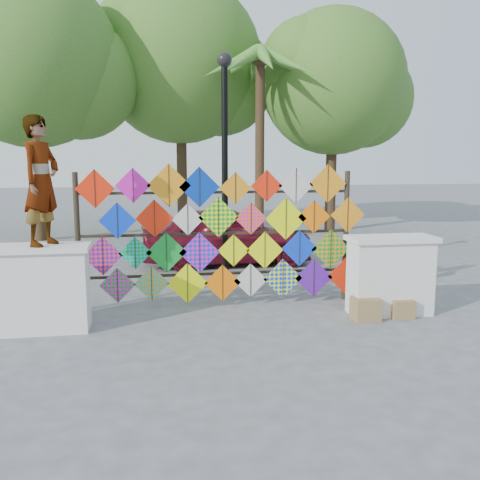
# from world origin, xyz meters

# --- Properties ---
(ground) EXTENTS (80.00, 80.00, 0.00)m
(ground) POSITION_xyz_m (0.00, 0.00, 0.00)
(ground) COLOR gray
(ground) RESTS_ON ground
(parapet_left) EXTENTS (1.40, 0.65, 1.28)m
(parapet_left) POSITION_xyz_m (-2.70, -0.20, 0.65)
(parapet_left) COLOR white
(parapet_left) RESTS_ON ground
(parapet_right) EXTENTS (1.40, 0.65, 1.28)m
(parapet_right) POSITION_xyz_m (2.70, -0.20, 0.65)
(parapet_right) COLOR white
(parapet_right) RESTS_ON ground
(kite_rack) EXTENTS (5.02, 0.24, 2.44)m
(kite_rack) POSITION_xyz_m (0.13, 0.73, 1.21)
(kite_rack) COLOR black
(kite_rack) RESTS_ON ground
(tree_west) EXTENTS (5.85, 5.20, 8.01)m
(tree_west) POSITION_xyz_m (-4.40, 9.03, 5.38)
(tree_west) COLOR #422D1C
(tree_west) RESTS_ON ground
(tree_mid) EXTENTS (6.30, 5.60, 8.61)m
(tree_mid) POSITION_xyz_m (0.11, 11.03, 5.77)
(tree_mid) COLOR #422D1C
(tree_mid) RESTS_ON ground
(tree_east) EXTENTS (5.40, 4.80, 7.42)m
(tree_east) POSITION_xyz_m (5.09, 9.53, 4.99)
(tree_east) COLOR #422D1C
(tree_east) RESTS_ON ground
(palm_tree) EXTENTS (3.62, 3.62, 5.83)m
(palm_tree) POSITION_xyz_m (2.20, 8.00, 4.95)
(palm_tree) COLOR #422D1C
(palm_tree) RESTS_ON ground
(vendor_woman) EXTENTS (0.70, 0.80, 1.84)m
(vendor_woman) POSITION_xyz_m (-2.63, -0.20, 2.20)
(vendor_woman) COLOR #99999E
(vendor_woman) RESTS_ON parapet_left
(sedan) EXTENTS (4.11, 1.71, 1.39)m
(sedan) POSITION_xyz_m (0.66, 4.32, 0.70)
(sedan) COLOR maroon
(sedan) RESTS_ON ground
(lamppost) EXTENTS (0.28, 0.28, 4.46)m
(lamppost) POSITION_xyz_m (0.30, 2.00, 2.69)
(lamppost) COLOR black
(lamppost) RESTS_ON ground
(cardboard_box_near) EXTENTS (0.40, 0.36, 0.36)m
(cardboard_box_near) POSITION_xyz_m (2.19, -0.47, 0.18)
(cardboard_box_near) COLOR #99734A
(cardboard_box_near) RESTS_ON ground
(cardboard_box_far) EXTENTS (0.35, 0.32, 0.30)m
(cardboard_box_far) POSITION_xyz_m (2.79, -0.43, 0.15)
(cardboard_box_far) COLOR #99734A
(cardboard_box_far) RESTS_ON ground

